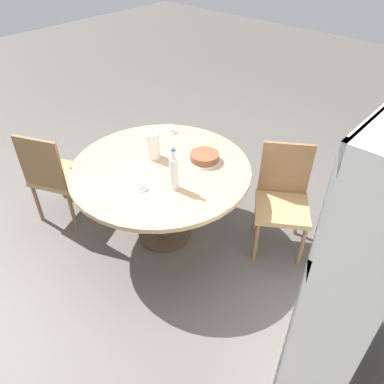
{
  "coord_description": "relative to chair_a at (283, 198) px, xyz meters",
  "views": [
    {
      "loc": [
        1.64,
        1.79,
        2.36
      ],
      "look_at": [
        0.0,
        0.33,
        0.65
      ],
      "focal_mm": 35.0,
      "sensor_mm": 36.0,
      "label": 1
    }
  ],
  "objects": [
    {
      "name": "chair_a",
      "position": [
        0.0,
        0.0,
        0.0
      ],
      "size": [
        0.58,
        0.58,
        0.9
      ],
      "rotation": [
        0.0,
        0.0,
        2.15
      ],
      "color": "olive",
      "rests_on": "ground_plane"
    },
    {
      "name": "cup_a",
      "position": [
        0.87,
        -0.7,
        0.27
      ],
      "size": [
        0.13,
        0.13,
        0.06
      ],
      "color": "white",
      "rests_on": "dining_table"
    },
    {
      "name": "cake_main",
      "position": [
        0.29,
        -0.58,
        0.28
      ],
      "size": [
        0.26,
        0.26,
        0.07
      ],
      "color": "silver",
      "rests_on": "dining_table"
    },
    {
      "name": "cup_b",
      "position": [
        0.13,
        -1.12,
        0.27
      ],
      "size": [
        0.13,
        0.13,
        0.06
      ],
      "color": "white",
      "rests_on": "dining_table"
    },
    {
      "name": "ground_plane",
      "position": [
        0.59,
        -0.78,
        -0.48
      ],
      "size": [
        14.0,
        14.0,
        0.0
      ],
      "primitive_type": "plane",
      "color": "#56514C"
    },
    {
      "name": "chair_b",
      "position": [
        1.04,
        -1.64,
        0.0
      ],
      "size": [
        0.55,
        0.55,
        0.9
      ],
      "rotation": [
        0.0,
        0.0,
        5.12
      ],
      "color": "olive",
      "rests_on": "ground_plane"
    },
    {
      "name": "water_bottle",
      "position": [
        0.71,
        -0.51,
        0.38
      ],
      "size": [
        0.07,
        0.07,
        0.33
      ],
      "color": "silver",
      "rests_on": "dining_table"
    },
    {
      "name": "coffee_pot",
      "position": [
        0.52,
        -0.92,
        0.36
      ],
      "size": [
        0.11,
        0.11,
        0.26
      ],
      "color": "white",
      "rests_on": "dining_table"
    },
    {
      "name": "bookshelf",
      "position": [
        0.77,
        0.85,
        0.43
      ],
      "size": [
        1.09,
        0.28,
        1.85
      ],
      "rotation": [
        0.0,
        0.0,
        3.14
      ],
      "color": "silver",
      "rests_on": "ground_plane"
    },
    {
      "name": "dining_table",
      "position": [
        0.59,
        -0.78,
        0.13
      ],
      "size": [
        1.41,
        1.41,
        0.72
      ],
      "color": "#473828",
      "rests_on": "ground_plane"
    }
  ]
}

